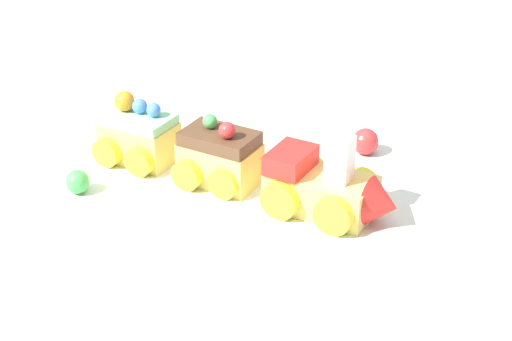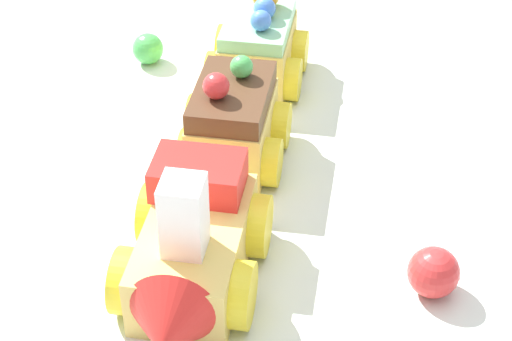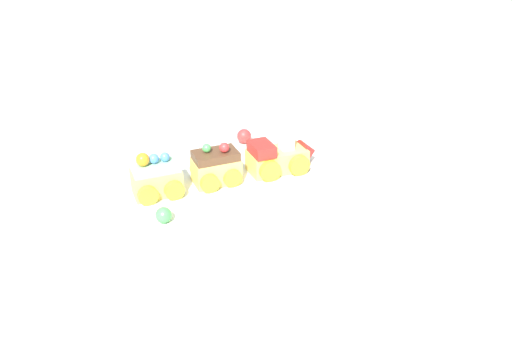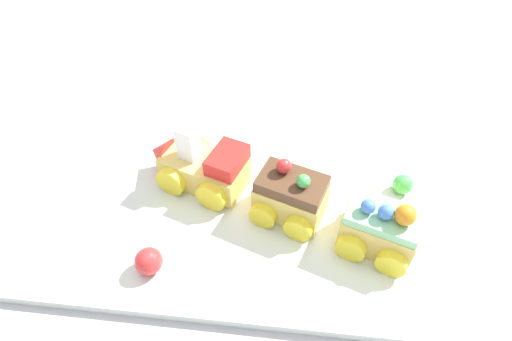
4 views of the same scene
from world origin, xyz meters
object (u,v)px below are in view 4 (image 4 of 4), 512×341
cake_train_locomotive (198,165)px  cake_car_chocolate (291,197)px  gumball_red (149,261)px  cake_car_mint (380,229)px  gumball_green (403,184)px

cake_train_locomotive → cake_car_chocolate: cake_train_locomotive is taller
gumball_red → cake_train_locomotive: bearing=-100.9°
cake_car_chocolate → cake_car_mint: same height
cake_car_chocolate → cake_car_mint: size_ratio=1.00×
cake_car_mint → gumball_red: (0.23, 0.06, -0.01)m
cake_train_locomotive → gumball_green: 0.24m
cake_train_locomotive → cake_car_mint: cake_train_locomotive is taller
cake_train_locomotive → cake_car_mint: bearing=179.9°
cake_car_mint → gumball_green: 0.09m
cake_train_locomotive → gumball_red: cake_train_locomotive is taller
cake_train_locomotive → gumball_red: size_ratio=4.74×
cake_car_chocolate → cake_train_locomotive: bearing=0.0°
cake_train_locomotive → gumball_red: bearing=98.2°
cake_train_locomotive → cake_car_mint: (-0.21, 0.07, 0.00)m
gumball_green → cake_car_mint: bearing=64.2°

